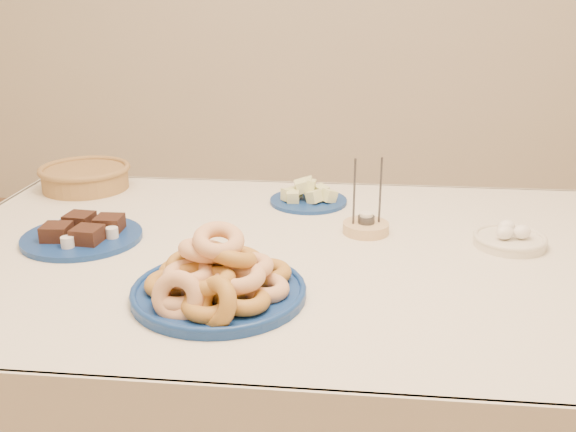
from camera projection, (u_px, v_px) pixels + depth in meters
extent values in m
cylinder|color=brown|center=(87.00, 305.00, 2.07)|extent=(0.06, 0.06, 0.72)
cylinder|color=brown|center=(535.00, 328.00, 1.93)|extent=(0.06, 0.06, 0.72)
cube|color=silver|center=(290.00, 253.00, 1.50)|extent=(1.70, 1.10, 0.02)
cube|color=silver|center=(308.00, 224.00, 2.05)|extent=(1.70, 0.01, 0.28)
cylinder|color=navy|center=(219.00, 293.00, 1.26)|extent=(0.43, 0.43, 0.02)
torus|color=navy|center=(219.00, 289.00, 1.26)|extent=(0.44, 0.44, 0.01)
torus|color=tan|center=(264.00, 287.00, 1.23)|extent=(0.12, 0.12, 0.04)
torus|color=#976121|center=(267.00, 272.00, 1.29)|extent=(0.12, 0.12, 0.03)
torus|color=#976121|center=(243.00, 264.00, 1.33)|extent=(0.14, 0.14, 0.04)
torus|color=tan|center=(212.00, 263.00, 1.33)|extent=(0.14, 0.14, 0.04)
torus|color=#976121|center=(183.00, 269.00, 1.30)|extent=(0.13, 0.13, 0.04)
torus|color=#976121|center=(170.00, 283.00, 1.24)|extent=(0.14, 0.14, 0.04)
torus|color=tan|center=(179.00, 297.00, 1.19)|extent=(0.11, 0.11, 0.03)
torus|color=#976121|center=(208.00, 305.00, 1.16)|extent=(0.13, 0.13, 0.04)
torus|color=#976121|center=(244.00, 300.00, 1.18)|extent=(0.14, 0.14, 0.03)
torus|color=tan|center=(248.00, 266.00, 1.25)|extent=(0.12, 0.12, 0.04)
torus|color=#976121|center=(238.00, 257.00, 1.29)|extent=(0.14, 0.14, 0.05)
torus|color=tan|center=(212.00, 255.00, 1.30)|extent=(0.12, 0.12, 0.05)
torus|color=#976121|center=(190.00, 263.00, 1.26)|extent=(0.14, 0.14, 0.05)
torus|color=tan|center=(189.00, 274.00, 1.21)|extent=(0.11, 0.11, 0.03)
torus|color=#976121|center=(209.00, 281.00, 1.18)|extent=(0.12, 0.12, 0.05)
torus|color=tan|center=(239.00, 278.00, 1.20)|extent=(0.14, 0.14, 0.04)
torus|color=#976121|center=(232.00, 256.00, 1.22)|extent=(0.14, 0.14, 0.06)
torus|color=tan|center=(204.00, 251.00, 1.24)|extent=(0.14, 0.14, 0.05)
torus|color=tan|center=(219.00, 240.00, 1.22)|extent=(0.13, 0.13, 0.06)
torus|color=tan|center=(178.00, 297.00, 1.15)|extent=(0.11, 0.07, 0.10)
torus|color=#976121|center=(216.00, 303.00, 1.13)|extent=(0.12, 0.12, 0.10)
cylinder|color=navy|center=(308.00, 201.00, 1.82)|extent=(0.24, 0.24, 0.01)
cube|color=#D5DE8C|center=(307.00, 184.00, 1.81)|extent=(0.04, 0.04, 0.04)
cube|color=#D5DE8C|center=(293.00, 196.00, 1.78)|extent=(0.04, 0.04, 0.04)
cube|color=#D5DE8C|center=(309.00, 185.00, 1.80)|extent=(0.04, 0.04, 0.04)
cube|color=#D5DE8C|center=(288.00, 195.00, 1.80)|extent=(0.05, 0.05, 0.04)
cube|color=#D5DE8C|center=(329.00, 196.00, 1.79)|extent=(0.05, 0.05, 0.04)
cube|color=#D5DE8C|center=(294.00, 192.00, 1.82)|extent=(0.05, 0.05, 0.04)
cube|color=#D5DE8C|center=(308.00, 188.00, 1.85)|extent=(0.05, 0.05, 0.05)
cube|color=#D5DE8C|center=(314.00, 197.00, 1.78)|extent=(0.05, 0.05, 0.04)
cube|color=#D5DE8C|center=(301.00, 186.00, 1.79)|extent=(0.05, 0.05, 0.04)
cube|color=#D5DE8C|center=(321.00, 191.00, 1.82)|extent=(0.05, 0.05, 0.04)
cylinder|color=navy|center=(82.00, 237.00, 1.55)|extent=(0.29, 0.29, 0.01)
cube|color=black|center=(57.00, 232.00, 1.51)|extent=(0.07, 0.07, 0.04)
cube|color=black|center=(87.00, 235.00, 1.49)|extent=(0.07, 0.07, 0.04)
cube|color=black|center=(80.00, 221.00, 1.58)|extent=(0.07, 0.07, 0.04)
cube|color=black|center=(109.00, 223.00, 1.56)|extent=(0.06, 0.06, 0.04)
cylinder|color=silver|center=(54.00, 225.00, 1.57)|extent=(0.03, 0.03, 0.03)
cylinder|color=silver|center=(67.00, 242.00, 1.46)|extent=(0.03, 0.03, 0.03)
cylinder|color=silver|center=(112.00, 233.00, 1.52)|extent=(0.03, 0.03, 0.03)
cylinder|color=brown|center=(86.00, 179.00, 1.94)|extent=(0.28, 0.28, 0.06)
torus|color=brown|center=(84.00, 169.00, 1.93)|extent=(0.30, 0.30, 0.02)
cylinder|color=tan|center=(366.00, 228.00, 1.59)|extent=(0.14, 0.14, 0.03)
cylinder|color=#3B3B40|center=(366.00, 220.00, 1.58)|extent=(0.05, 0.05, 0.02)
cylinder|color=white|center=(366.00, 214.00, 1.58)|extent=(0.04, 0.04, 0.01)
cylinder|color=#3B3B40|center=(354.00, 192.00, 1.55)|extent=(0.01, 0.01, 0.16)
cylinder|color=#3B3B40|center=(380.00, 190.00, 1.56)|extent=(0.01, 0.01, 0.16)
cylinder|color=silver|center=(509.00, 241.00, 1.51)|extent=(0.22, 0.22, 0.02)
torus|color=silver|center=(510.00, 237.00, 1.51)|extent=(0.22, 0.22, 0.01)
ellipsoid|color=white|center=(505.00, 232.00, 1.49)|extent=(0.05, 0.05, 0.03)
ellipsoid|color=white|center=(522.00, 232.00, 1.49)|extent=(0.05, 0.05, 0.03)
ellipsoid|color=white|center=(506.00, 227.00, 1.52)|extent=(0.05, 0.05, 0.03)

